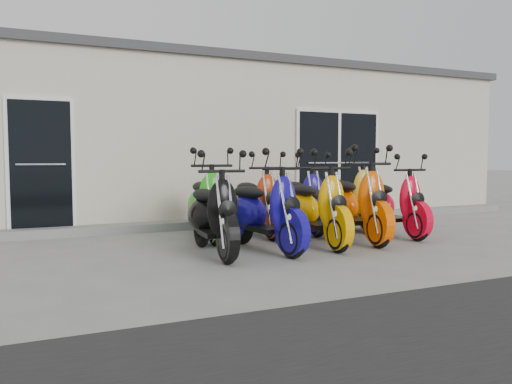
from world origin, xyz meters
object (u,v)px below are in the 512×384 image
scooter_front_black (213,203)px  scooter_back_green (207,193)px  scooter_back_red (256,193)px  scooter_back_yellow (346,189)px  scooter_back_blue (303,192)px  scooter_front_red (393,195)px  scooter_front_orange_b (355,193)px  scooter_front_blue (264,200)px  scooter_front_orange_a (316,197)px

scooter_front_black → scooter_back_green: 1.34m
scooter_back_red → scooter_back_yellow: bearing=-0.4°
scooter_front_black → scooter_back_blue: bearing=35.0°
scooter_front_red → scooter_back_red: bearing=158.3°
scooter_front_orange_b → scooter_back_red: size_ratio=1.07×
scooter_front_orange_b → scooter_front_red: 0.92m
scooter_front_blue → scooter_front_red: 2.59m
scooter_front_orange_a → scooter_back_green: 1.79m
scooter_front_black → scooter_back_red: bearing=50.1°
scooter_front_black → scooter_back_green: (0.34, 1.30, 0.03)m
scooter_back_red → scooter_back_blue: bearing=1.6°
scooter_front_orange_a → scooter_back_red: bearing=110.7°
scooter_front_red → scooter_back_red: 2.30m
scooter_back_red → scooter_back_blue: scooter_back_red is taller
scooter_back_blue → scooter_back_yellow: size_ratio=0.95×
scooter_back_red → scooter_back_green: bearing=-176.5°
scooter_front_black → scooter_back_green: bearing=78.1°
scooter_back_red → scooter_front_orange_b: bearing=-43.1°
scooter_front_black → scooter_front_red: scooter_front_black is taller
scooter_front_black → scooter_front_orange_a: (1.64, 0.08, 0.01)m
scooter_front_orange_a → scooter_front_red: size_ratio=1.04×
scooter_back_blue → scooter_back_yellow: 0.87m
scooter_front_black → scooter_front_red: size_ratio=1.03×
scooter_front_black → scooter_back_green: scooter_back_green is taller
scooter_front_black → scooter_front_orange_b: size_ratio=0.94×
scooter_front_orange_b → scooter_front_red: bearing=18.1°
scooter_front_orange_a → scooter_back_yellow: (1.36, 1.21, 0.03)m
scooter_back_yellow → scooter_back_red: bearing=175.4°
scooter_back_blue → scooter_front_blue: bearing=-127.7°
scooter_front_orange_b → scooter_back_yellow: bearing=68.4°
scooter_front_orange_b → scooter_back_blue: size_ratio=1.07×
scooter_front_blue → scooter_front_black: bearing=171.6°
scooter_front_black → scooter_front_red: (3.32, 0.37, -0.02)m
scooter_back_blue → scooter_front_orange_b: bearing=-68.1°
scooter_back_green → scooter_back_red: bearing=10.3°
scooter_front_black → scooter_back_green: size_ratio=0.96×
scooter_front_red → scooter_front_black: bearing=-170.5°
scooter_front_black → scooter_front_blue: 0.76m
scooter_back_green → scooter_back_red: scooter_back_green is taller
scooter_back_green → scooter_back_red: 0.89m
scooter_front_red → scooter_back_yellow: (-0.32, 0.91, 0.06)m
scooter_front_black → scooter_back_yellow: size_ratio=0.95×
scooter_front_blue → scooter_back_red: bearing=62.2°
scooter_front_red → scooter_back_yellow: size_ratio=0.92×
scooter_front_red → scooter_front_orange_a: bearing=-167.0°
scooter_front_black → scooter_front_blue: bearing=2.7°
scooter_front_red → scooter_back_red: size_ratio=0.97×
scooter_front_blue → scooter_back_red: 1.42m
scooter_back_green → scooter_back_yellow: (2.66, -0.01, 0.01)m
scooter_front_blue → scooter_back_green: scooter_back_green is taller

